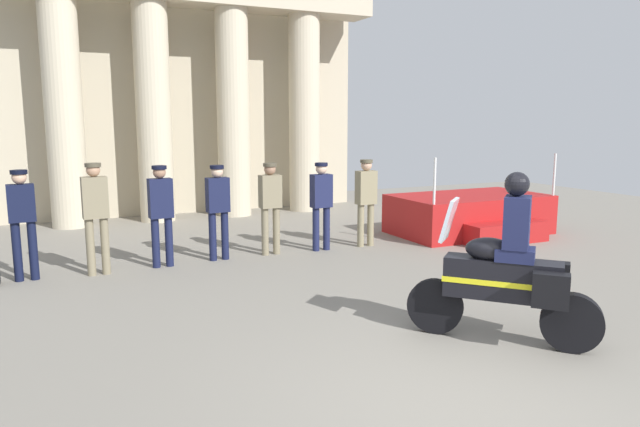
% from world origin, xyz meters
% --- Properties ---
extents(ground_plane, '(28.00, 28.00, 0.00)m').
position_xyz_m(ground_plane, '(0.00, 0.00, 0.00)').
color(ground_plane, gray).
extents(colonnade_backdrop, '(9.41, 1.67, 6.43)m').
position_xyz_m(colonnade_backdrop, '(0.18, 11.19, 3.26)').
color(colonnade_backdrop, '#B6AB91').
rests_on(colonnade_backdrop, ground_plane).
extents(reviewing_stand, '(3.28, 2.35, 1.73)m').
position_xyz_m(reviewing_stand, '(5.04, 6.11, 0.40)').
color(reviewing_stand, '#A51919').
rests_on(reviewing_stand, ground_plane).
extents(officer_in_row_0, '(0.39, 0.24, 1.70)m').
position_xyz_m(officer_in_row_0, '(-3.59, 6.07, 1.01)').
color(officer_in_row_0, black).
rests_on(officer_in_row_0, ground_plane).
extents(officer_in_row_1, '(0.39, 0.24, 1.78)m').
position_xyz_m(officer_in_row_1, '(-2.55, 5.94, 1.05)').
color(officer_in_row_1, '#7A7056').
rests_on(officer_in_row_1, ground_plane).
extents(officer_in_row_2, '(0.39, 0.24, 1.70)m').
position_xyz_m(officer_in_row_2, '(-1.54, 6.02, 1.00)').
color(officer_in_row_2, '#141938').
rests_on(officer_in_row_2, ground_plane).
extents(officer_in_row_3, '(0.39, 0.24, 1.67)m').
position_xyz_m(officer_in_row_3, '(-0.55, 6.10, 0.98)').
color(officer_in_row_3, '#141938').
rests_on(officer_in_row_3, ground_plane).
extents(officer_in_row_4, '(0.39, 0.24, 1.67)m').
position_xyz_m(officer_in_row_4, '(0.42, 6.10, 0.99)').
color(officer_in_row_4, '#7A7056').
rests_on(officer_in_row_4, ground_plane).
extents(officer_in_row_5, '(0.39, 0.24, 1.66)m').
position_xyz_m(officer_in_row_5, '(1.40, 6.02, 0.98)').
color(officer_in_row_5, '#191E42').
rests_on(officer_in_row_5, ground_plane).
extents(officer_in_row_6, '(0.39, 0.24, 1.69)m').
position_xyz_m(officer_in_row_6, '(2.34, 5.98, 0.99)').
color(officer_in_row_6, '#847A5B').
rests_on(officer_in_row_6, ground_plane).
extents(motorcycle_with_rider, '(1.49, 1.63, 1.90)m').
position_xyz_m(motorcycle_with_rider, '(1.27, 0.97, 0.79)').
color(motorcycle_with_rider, black).
rests_on(motorcycle_with_rider, ground_plane).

